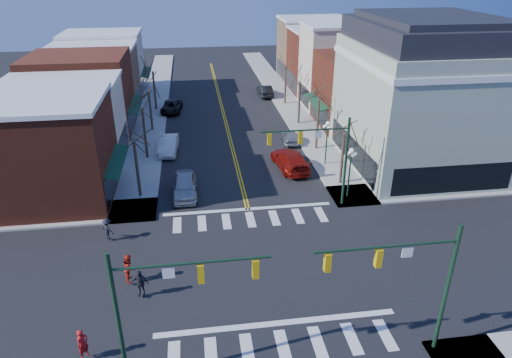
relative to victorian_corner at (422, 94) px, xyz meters
name	(u,v)px	position (x,y,z in m)	size (l,w,h in m)	color
ground	(264,271)	(-16.50, -14.50, -6.66)	(160.00, 160.00, 0.00)	black
sidewalk_left	(145,154)	(-25.25, 5.50, -6.58)	(3.50, 70.00, 0.15)	#9E9B93
sidewalk_right	(317,145)	(-7.75, 5.50, -6.58)	(3.50, 70.00, 0.15)	#9E9B93
bldg_left_brick_a	(42,153)	(-32.00, -2.75, -2.66)	(10.00, 8.50, 8.00)	maroon
bldg_left_stucco_a	(66,123)	(-32.00, 5.00, -2.91)	(10.00, 7.00, 7.50)	beige
bldg_left_brick_b	(82,95)	(-32.00, 13.00, -2.41)	(10.00, 9.00, 8.50)	maroon
bldg_left_tan	(96,80)	(-32.00, 21.25, -2.76)	(10.00, 7.50, 7.80)	#8F704F
bldg_left_stucco_b	(105,65)	(-32.00, 29.00, -2.56)	(10.00, 8.00, 8.20)	beige
bldg_right_brick_a	(364,91)	(-1.00, 11.25, -2.66)	(10.00, 8.50, 8.00)	maroon
bldg_right_stucco	(343,67)	(-1.00, 19.00, -1.66)	(10.00, 7.00, 10.00)	beige
bldg_right_brick_b	(326,61)	(-1.00, 26.50, -2.41)	(10.00, 8.00, 8.50)	maroon
bldg_right_tan	(312,49)	(-1.00, 34.50, -2.16)	(10.00, 8.00, 9.00)	#8F704F
victorian_corner	(422,94)	(0.00, 0.00, 0.00)	(12.25, 14.25, 13.30)	#9DAB94
traffic_mast_near_left	(161,299)	(-22.05, -21.90, -1.95)	(6.60, 0.28, 7.20)	#14331E
traffic_mast_near_right	(412,276)	(-10.95, -21.90, -1.95)	(6.60, 0.28, 7.20)	#14331E
traffic_mast_far_right	(323,151)	(-10.95, -7.10, -1.95)	(6.60, 0.28, 7.20)	#14331E
lamppost_corner	(350,164)	(-8.30, -6.00, -3.70)	(0.36, 0.36, 4.33)	#14331E
lamppost_midblock	(327,136)	(-8.30, 0.50, -3.70)	(0.36, 0.36, 4.33)	#14331E
tree_left_a	(137,170)	(-24.90, -3.50, -4.28)	(0.24, 0.24, 4.76)	#382B21
tree_left_b	(145,134)	(-24.90, 4.50, -4.14)	(0.24, 0.24, 5.04)	#382B21
tree_left_c	(151,111)	(-24.90, 12.50, -4.38)	(0.24, 0.24, 4.55)	#382B21
tree_left_d	(155,91)	(-24.90, 20.50, -4.21)	(0.24, 0.24, 4.90)	#382B21
tree_right_a	(342,159)	(-8.10, -3.50, -4.35)	(0.24, 0.24, 4.62)	#382B21
tree_right_b	(317,125)	(-8.10, 4.50, -4.07)	(0.24, 0.24, 5.18)	#382B21
tree_right_c	(299,104)	(-8.10, 12.50, -4.24)	(0.24, 0.24, 4.83)	#382B21
tree_right_d	(285,86)	(-8.10, 20.50, -4.17)	(0.24, 0.24, 4.97)	#382B21
car_left_near	(185,186)	(-21.30, -3.66, -5.81)	(2.00, 4.97, 1.69)	#A2A2A6
car_left_mid	(168,145)	(-22.90, 5.77, -5.86)	(1.69, 4.85, 1.60)	silver
car_left_far	(172,107)	(-22.90, 19.21, -5.97)	(2.28, 4.94, 1.37)	black
car_right_near	(290,160)	(-11.70, 0.31, -5.80)	(2.39, 5.89, 1.71)	maroon
car_right_mid	(290,137)	(-10.32, 6.74, -5.99)	(1.57, 3.90, 1.33)	#A2A2A7
car_right_far	(265,91)	(-10.10, 24.76, -5.89)	(1.62, 4.64, 1.53)	black
pedestrian_red_a	(83,344)	(-26.12, -20.15, -5.69)	(0.60, 0.39, 1.64)	red
pedestrian_red_b	(129,268)	(-24.54, -14.45, -5.62)	(0.87, 0.68, 1.78)	red
pedestrian_dark_a	(140,283)	(-23.80, -15.91, -5.67)	(0.98, 0.41, 1.68)	#212129
pedestrian_dark_b	(108,229)	(-26.50, -9.67, -5.73)	(1.01, 0.58, 1.56)	black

